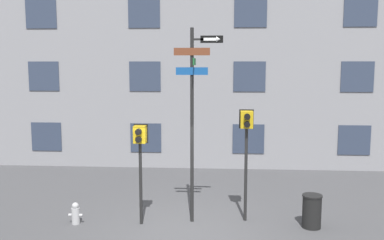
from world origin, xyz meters
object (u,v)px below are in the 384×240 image
at_px(pedestrian_signal_left, 140,146).
at_px(trash_bin, 312,211).
at_px(fire_hydrant, 76,214).
at_px(pedestrian_signal_right, 246,134).
at_px(street_sign_pole, 194,108).

relative_size(pedestrian_signal_left, trash_bin, 3.05).
xyz_separation_m(fire_hydrant, trash_bin, (5.98, 0.15, 0.15)).
xyz_separation_m(pedestrian_signal_right, trash_bin, (1.63, -0.37, -1.87)).
bearing_deg(pedestrian_signal_left, street_sign_pole, 11.50).
bearing_deg(street_sign_pole, fire_hydrant, -172.91).
bearing_deg(fire_hydrant, pedestrian_signal_right, 6.84).
height_order(street_sign_pole, pedestrian_signal_left, street_sign_pole).
height_order(pedestrian_signal_left, fire_hydrant, pedestrian_signal_left).
relative_size(fire_hydrant, trash_bin, 0.67).
distance_m(pedestrian_signal_right, trash_bin, 2.51).
bearing_deg(fire_hydrant, trash_bin, 1.42).
relative_size(pedestrian_signal_left, pedestrian_signal_right, 0.88).
height_order(street_sign_pole, pedestrian_signal_right, street_sign_pole).
distance_m(fire_hydrant, trash_bin, 5.98).
relative_size(street_sign_pole, trash_bin, 5.89).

